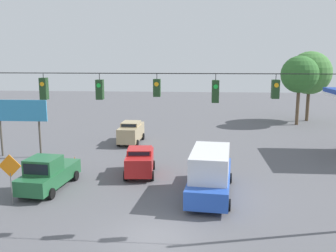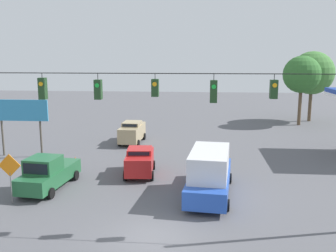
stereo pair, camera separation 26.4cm
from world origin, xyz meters
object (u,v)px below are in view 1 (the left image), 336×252
object	(u,v)px
work_zone_sign	(10,170)
roadside_billboard	(19,114)
pickup_truck_green_parked_shoulder	(48,174)
tree_horizon_left	(310,73)
overhead_signal_span	(156,118)
traffic_cone_nearest	(39,189)
traffic_cone_second	(60,173)
sedan_tan_withflow_far	(131,132)
sedan_red_withflow_mid	(140,161)
traffic_cone_third	(75,161)
tree_horizon_right	(300,75)
box_truck_blue_crossing_near	(210,173)

from	to	relation	value
work_zone_sign	roadside_billboard	bearing A→B (deg)	-67.10
pickup_truck_green_parked_shoulder	tree_horizon_left	bearing A→B (deg)	-130.81
roadside_billboard	work_zone_sign	world-z (taller)	roadside_billboard
overhead_signal_span	work_zone_sign	size ratio (longest dim) A/B	6.78
traffic_cone_nearest	traffic_cone_second	size ratio (longest dim) A/B	1.00
traffic_cone_second	sedan_tan_withflow_far	bearing A→B (deg)	-105.50
pickup_truck_green_parked_shoulder	roadside_billboard	size ratio (longest dim) A/B	1.14
roadside_billboard	work_zone_sign	distance (m)	10.78
overhead_signal_span	tree_horizon_left	bearing A→B (deg)	-117.15
roadside_billboard	sedan_red_withflow_mid	bearing A→B (deg)	158.56
traffic_cone_third	traffic_cone_second	bearing A→B (deg)	88.92
overhead_signal_span	pickup_truck_green_parked_shoulder	distance (m)	9.35
work_zone_sign	tree_horizon_left	distance (m)	37.98
overhead_signal_span	traffic_cone_nearest	xyz separation A→B (m)	(7.29, -3.25, -4.91)
tree_horizon_right	work_zone_sign	bearing A→B (deg)	49.97
traffic_cone_second	tree_horizon_left	distance (m)	34.15
traffic_cone_third	work_zone_sign	size ratio (longest dim) A/B	0.24
sedan_tan_withflow_far	traffic_cone_third	world-z (taller)	sedan_tan_withflow_far
box_truck_blue_crossing_near	traffic_cone_third	distance (m)	11.25
pickup_truck_green_parked_shoulder	box_truck_blue_crossing_near	xyz separation A→B (m)	(-9.87, 0.28, 0.40)
traffic_cone_second	tree_horizon_right	bearing A→B (deg)	-134.19
pickup_truck_green_parked_shoulder	traffic_cone_third	distance (m)	5.06
traffic_cone_nearest	traffic_cone_third	xyz separation A→B (m)	(-0.15, -6.05, 0.00)
box_truck_blue_crossing_near	traffic_cone_nearest	size ratio (longest dim) A/B	10.24
traffic_cone_second	traffic_cone_third	world-z (taller)	same
sedan_tan_withflow_far	box_truck_blue_crossing_near	distance (m)	14.78
sedan_red_withflow_mid	traffic_cone_third	world-z (taller)	sedan_red_withflow_mid
box_truck_blue_crossing_near	traffic_cone_nearest	world-z (taller)	box_truck_blue_crossing_near
traffic_cone_third	work_zone_sign	world-z (taller)	work_zone_sign
sedan_red_withflow_mid	roadside_billboard	xyz separation A→B (m)	(10.39, -4.08, 2.49)
sedan_red_withflow_mid	traffic_cone_second	size ratio (longest dim) A/B	5.72
traffic_cone_nearest	box_truck_blue_crossing_near	bearing A→B (deg)	-175.68
sedan_red_withflow_mid	traffic_cone_third	bearing A→B (deg)	-19.03
sedan_red_withflow_mid	tree_horizon_left	distance (m)	29.81
pickup_truck_green_parked_shoulder	sedan_red_withflow_mid	bearing A→B (deg)	-148.11
sedan_red_withflow_mid	box_truck_blue_crossing_near	distance (m)	5.86
box_truck_blue_crossing_near	traffic_cone_second	distance (m)	10.25
traffic_cone_nearest	tree_horizon_left	world-z (taller)	tree_horizon_left
traffic_cone_third	overhead_signal_span	bearing A→B (deg)	127.50
overhead_signal_span	box_truck_blue_crossing_near	distance (m)	6.21
sedan_tan_withflow_far	roadside_billboard	xyz separation A→B (m)	(8.11, 5.45, 2.42)
overhead_signal_span	traffic_cone_nearest	world-z (taller)	overhead_signal_span
traffic_cone_second	work_zone_sign	world-z (taller)	work_zone_sign
traffic_cone_third	roadside_billboard	xyz separation A→B (m)	(5.20, -2.29, 3.12)
overhead_signal_span	work_zone_sign	world-z (taller)	overhead_signal_span
sedan_red_withflow_mid	sedan_tan_withflow_far	bearing A→B (deg)	-76.54
traffic_cone_second	sedan_red_withflow_mid	bearing A→B (deg)	-167.34
overhead_signal_span	box_truck_blue_crossing_near	size ratio (longest dim) A/B	2.71
sedan_red_withflow_mid	traffic_cone_third	xyz separation A→B (m)	(5.19, -1.79, -0.63)
sedan_tan_withflow_far	traffic_cone_nearest	bearing A→B (deg)	77.47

